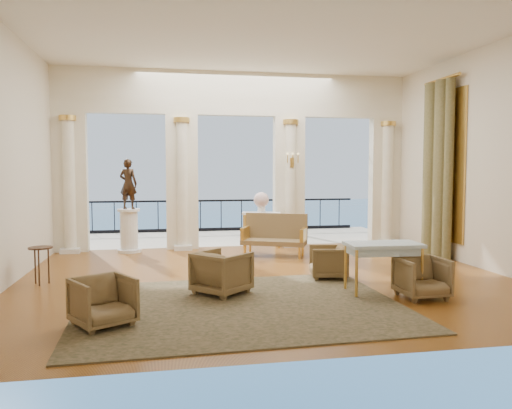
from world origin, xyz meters
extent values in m
plane|color=#471B09|center=(0.00, 0.00, 0.00)|extent=(9.00, 9.00, 0.00)
plane|color=beige|center=(0.00, -4.00, 2.25)|extent=(9.00, 0.00, 9.00)
plane|color=beige|center=(-4.50, 0.00, 2.25)|extent=(0.00, 8.00, 8.00)
plane|color=beige|center=(4.50, 0.00, 2.25)|extent=(0.00, 8.00, 8.00)
plane|color=white|center=(0.00, 0.00, 4.50)|extent=(9.00, 9.00, 0.00)
cube|color=beige|center=(0.00, 3.85, 3.95)|extent=(9.00, 0.30, 1.10)
cube|color=beige|center=(-4.10, 3.85, 1.70)|extent=(0.80, 0.30, 3.40)
cylinder|color=beige|center=(-4.10, 3.67, 1.60)|extent=(0.28, 0.28, 3.20)
cylinder|color=gold|center=(-4.10, 3.67, 3.25)|extent=(0.40, 0.40, 0.12)
cube|color=silver|center=(-4.10, 3.67, 0.06)|extent=(0.45, 0.45, 0.12)
cube|color=beige|center=(-1.40, 3.85, 1.70)|extent=(0.80, 0.30, 3.40)
cylinder|color=beige|center=(-1.40, 3.67, 1.60)|extent=(0.28, 0.28, 3.20)
cylinder|color=gold|center=(-1.40, 3.67, 3.25)|extent=(0.40, 0.40, 0.12)
cube|color=silver|center=(-1.40, 3.67, 0.06)|extent=(0.45, 0.45, 0.12)
cube|color=beige|center=(1.40, 3.85, 1.70)|extent=(0.80, 0.30, 3.40)
cylinder|color=beige|center=(1.40, 3.67, 1.60)|extent=(0.28, 0.28, 3.20)
cylinder|color=gold|center=(1.40, 3.67, 3.25)|extent=(0.40, 0.40, 0.12)
cube|color=silver|center=(1.40, 3.67, 0.06)|extent=(0.45, 0.45, 0.12)
cube|color=beige|center=(4.10, 3.85, 1.70)|extent=(0.80, 0.30, 3.40)
cylinder|color=beige|center=(4.10, 3.67, 1.60)|extent=(0.28, 0.28, 3.20)
cylinder|color=gold|center=(4.10, 3.67, 3.25)|extent=(0.40, 0.40, 0.12)
cube|color=silver|center=(4.10, 3.67, 0.06)|extent=(0.45, 0.45, 0.12)
cube|color=#BFB29E|center=(0.00, 5.80, -0.05)|extent=(10.00, 3.60, 0.10)
cube|color=black|center=(0.00, 7.40, 1.00)|extent=(9.00, 0.06, 0.06)
cube|color=black|center=(0.00, 7.40, 0.05)|extent=(9.00, 0.06, 0.10)
cylinder|color=black|center=(0.00, 7.40, 0.50)|extent=(0.03, 0.03, 1.00)
cylinder|color=black|center=(-4.10, 7.40, 0.50)|extent=(0.03, 0.03, 1.00)
cylinder|color=black|center=(4.10, 7.40, 0.50)|extent=(0.03, 0.03, 1.00)
cylinder|color=#4C3823|center=(2.00, 6.60, 2.10)|extent=(0.20, 0.20, 4.20)
plane|color=#225893|center=(0.00, 60.00, -6.00)|extent=(160.00, 160.00, 0.00)
cylinder|color=brown|center=(4.30, 1.05, 2.00)|extent=(0.26, 0.26, 4.00)
cylinder|color=brown|center=(4.26, 1.50, 2.00)|extent=(0.32, 0.32, 4.00)
cylinder|color=brown|center=(4.30, 1.95, 2.00)|extent=(0.26, 0.26, 4.00)
cylinder|color=gold|center=(4.35, 1.50, 4.05)|extent=(0.08, 1.40, 0.08)
cube|color=gold|center=(4.47, 1.50, 2.10)|extent=(0.04, 1.60, 3.40)
cube|color=gold|center=(1.40, 3.53, 2.20)|extent=(0.10, 0.04, 0.25)
cylinder|color=gold|center=(1.26, 3.45, 2.30)|extent=(0.02, 0.02, 0.22)
cylinder|color=gold|center=(1.40, 3.45, 2.30)|extent=(0.02, 0.02, 0.22)
cylinder|color=gold|center=(1.54, 3.45, 2.30)|extent=(0.02, 0.02, 0.22)
cube|color=#262D16|center=(-0.77, -1.80, 0.01)|extent=(4.82, 3.80, 0.02)
imported|color=#423420|center=(-2.64, -2.41, 0.35)|extent=(0.92, 0.91, 0.71)
imported|color=#423420|center=(2.12, -1.84, 0.36)|extent=(0.71, 0.67, 0.72)
imported|color=#423420|center=(1.13, -0.20, 0.33)|extent=(0.72, 0.76, 0.67)
imported|color=#423420|center=(-0.95, -1.03, 0.39)|extent=(1.04, 1.04, 0.78)
cube|color=#423420|center=(0.66, 2.30, 0.33)|extent=(1.60, 1.16, 0.11)
cube|color=#423420|center=(0.77, 2.56, 0.68)|extent=(1.39, 0.69, 0.60)
cube|color=gold|center=(0.02, 2.58, 0.53)|extent=(0.33, 0.59, 0.29)
cube|color=gold|center=(1.29, 2.02, 0.53)|extent=(0.33, 0.59, 0.29)
cylinder|color=gold|center=(-0.02, 2.34, 0.14)|extent=(0.05, 0.05, 0.27)
cylinder|color=gold|center=(1.14, 1.82, 0.14)|extent=(0.05, 0.05, 0.27)
cylinder|color=gold|center=(0.17, 2.78, 0.14)|extent=(0.05, 0.05, 0.27)
cylinder|color=gold|center=(1.34, 2.26, 0.14)|extent=(0.05, 0.05, 0.27)
cube|color=#ACCAD5|center=(1.66, -1.40, 0.80)|extent=(1.23, 0.71, 0.05)
cylinder|color=gold|center=(1.10, -1.65, 0.38)|extent=(0.05, 0.05, 0.77)
cylinder|color=gold|center=(2.19, -1.70, 0.38)|extent=(0.05, 0.05, 0.77)
cylinder|color=gold|center=(1.13, -1.11, 0.38)|extent=(0.05, 0.05, 0.77)
cylinder|color=gold|center=(2.22, -1.15, 0.38)|extent=(0.05, 0.05, 0.77)
cylinder|color=silver|center=(-2.71, 3.50, 0.04)|extent=(0.58, 0.58, 0.08)
cylinder|color=silver|center=(-2.71, 3.50, 0.53)|extent=(0.43, 0.43, 0.93)
cylinder|color=silver|center=(-2.71, 3.50, 1.04)|extent=(0.54, 0.54, 0.06)
imported|color=#2F2014|center=(-2.71, 3.50, 1.67)|extent=(0.52, 0.43, 1.21)
cube|color=silver|center=(0.60, 3.55, 0.90)|extent=(1.04, 0.59, 0.05)
cylinder|color=gold|center=(0.15, 3.52, 0.44)|extent=(0.05, 0.05, 0.87)
cylinder|color=gold|center=(0.99, 3.32, 0.44)|extent=(0.05, 0.05, 0.87)
cylinder|color=gold|center=(0.21, 3.78, 0.44)|extent=(0.05, 0.05, 0.87)
cylinder|color=gold|center=(1.05, 3.58, 0.44)|extent=(0.05, 0.05, 0.87)
cylinder|color=white|center=(0.60, 3.55, 1.05)|extent=(0.19, 0.19, 0.24)
sphere|color=#D69B99|center=(0.60, 3.55, 1.25)|extent=(0.39, 0.39, 0.39)
cylinder|color=black|center=(-4.00, 0.24, 0.65)|extent=(0.41, 0.41, 0.03)
cylinder|color=black|center=(-3.89, 0.31, 0.32)|extent=(0.03, 0.03, 0.64)
cylinder|color=black|center=(-4.11, 0.31, 0.32)|extent=(0.03, 0.03, 0.64)
cylinder|color=black|center=(-4.00, 0.11, 0.32)|extent=(0.03, 0.03, 0.64)
camera|label=1|loc=(-1.86, -8.96, 2.02)|focal=35.00mm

